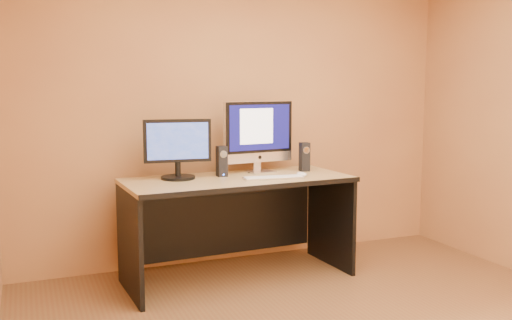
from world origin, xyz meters
name	(u,v)px	position (x,y,z in m)	size (l,w,h in m)	color
walls	(366,131)	(0.00, 0.00, 1.30)	(4.00, 4.00, 2.60)	#A97744
desk	(238,229)	(-0.23, 1.45, 0.41)	(1.78, 0.78, 0.82)	tan
imac	(260,136)	(0.05, 1.66, 1.13)	(0.64, 0.23, 0.61)	silver
second_monitor	(178,149)	(-0.68, 1.58, 1.06)	(0.54, 0.27, 0.47)	black
speaker_left	(222,161)	(-0.32, 1.58, 0.95)	(0.08, 0.08, 0.25)	black
speaker_right	(304,157)	(0.42, 1.58, 0.95)	(0.08, 0.08, 0.25)	black
keyboard	(273,178)	(0.01, 1.30, 0.83)	(0.48, 0.13, 0.02)	#BAB9BE
mouse	(302,174)	(0.26, 1.31, 0.84)	(0.06, 0.11, 0.04)	white
cable_a	(266,170)	(0.13, 1.72, 0.83)	(0.01, 0.01, 0.25)	black
cable_b	(251,171)	(-0.01, 1.72, 0.83)	(0.01, 0.01, 0.20)	black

